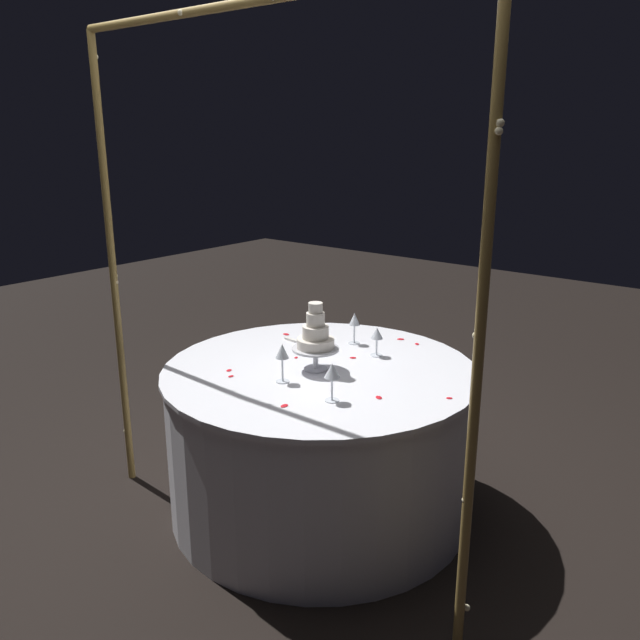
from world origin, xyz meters
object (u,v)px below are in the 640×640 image
Objects in this scene: wine_glass_0 at (332,373)px; wine_glass_1 at (354,321)px; decorative_arch at (253,223)px; cake_knife at (303,344)px; tiered_cake at (316,337)px; wine_glass_3 at (282,353)px; main_table at (320,438)px; wine_glass_2 at (377,335)px.

wine_glass_1 reaches higher than wine_glass_0.
decorative_arch is 7.64× the size of cake_knife.
tiered_cake reaches higher than wine_glass_1.
wine_glass_0 reaches higher than cake_knife.
wine_glass_3 is (0.30, -0.03, 0.01)m from wine_glass_0.
wine_glass_0 is 0.30m from wine_glass_3.
wine_glass_3 is at bearing 120.32° from cake_knife.
main_table is 0.52m from cake_knife.
wine_glass_0 is 0.60m from wine_glass_2.
decorative_arch is 12.76× the size of wine_glass_3.
wine_glass_0 is at bearing -151.60° from decorative_arch.
decorative_arch is 15.59× the size of wine_glass_2.
decorative_arch is 0.62m from wine_glass_3.
main_table is at bearing 69.85° from wine_glass_2.
main_table is 0.53m from tiered_cake.
tiered_cake is at bearing -90.17° from decorative_arch.
wine_glass_1 reaches higher than main_table.
wine_glass_3 is (0.02, 0.24, 0.50)m from main_table.
wine_glass_1 is 0.22m from wine_glass_2.
wine_glass_0 is at bearing 139.31° from cake_knife.
main_table is (0.00, -0.42, -1.09)m from decorative_arch.
wine_glass_3 reaches higher than cake_knife.
wine_glass_1 is at bearing -23.65° from wine_glass_2.
wine_glass_1 is (0.09, -0.82, -0.60)m from decorative_arch.
wine_glass_3 is (0.02, -0.18, -0.59)m from decorative_arch.
decorative_arch reaches higher than wine_glass_2.
main_table is at bearing -89.86° from decorative_arch.
main_table is 5.01× the size of cake_knife.
tiered_cake is 0.41m from cake_knife.
cake_knife is (0.56, -0.49, -0.12)m from wine_glass_0.
wine_glass_2 is (0.17, -0.58, -0.02)m from wine_glass_0.
wine_glass_0 is at bearing 139.12° from tiered_cake.
cake_knife is (0.40, 0.09, -0.10)m from wine_glass_2.
wine_glass_0 is at bearing 174.14° from wine_glass_3.
wine_glass_3 is at bearing -5.86° from wine_glass_0.
main_table is at bearing 143.27° from cake_knife.
tiered_cake is at bearing -95.99° from wine_glass_3.
decorative_arch is at bearing 89.83° from tiered_cake.
wine_glass_2 is at bearing -98.71° from decorative_arch.
tiered_cake is 0.36m from wine_glass_2.
decorative_arch is 13.77× the size of wine_glass_0.
decorative_arch reaches higher than cake_knife.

